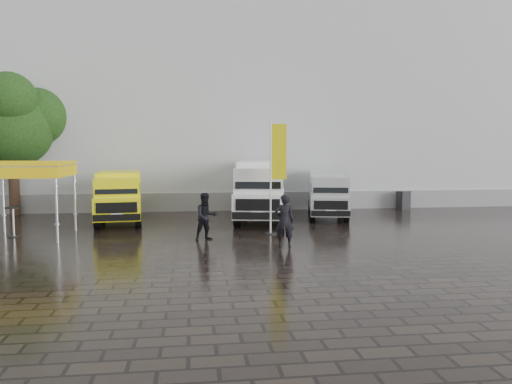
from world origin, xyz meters
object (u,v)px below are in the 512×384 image
(canopy_tent, at_px, (26,167))
(wheelie_bin, at_px, (403,200))
(van_white, at_px, (261,191))
(cocktail_table, at_px, (14,222))
(van_yellow, at_px, (119,198))
(van_silver, at_px, (327,194))
(person_tent, at_px, (206,217))
(flagpole, at_px, (275,171))
(person_front, at_px, (284,220))

(canopy_tent, distance_m, wheelie_bin, 19.31)
(van_white, height_order, cocktail_table, van_white)
(van_yellow, relative_size, wheelie_bin, 4.94)
(van_silver, distance_m, person_tent, 8.22)
(flagpole, xyz_separation_m, wheelie_bin, (8.48, 7.10, -2.00))
(van_yellow, distance_m, wheelie_bin, 15.45)
(canopy_tent, relative_size, cocktail_table, 2.60)
(flagpole, xyz_separation_m, cocktail_table, (-10.12, 0.60, -1.93))
(person_front, bearing_deg, van_yellow, -35.02)
(van_white, xyz_separation_m, wheelie_bin, (8.51, 3.21, -0.89))
(wheelie_bin, bearing_deg, van_yellow, 178.38)
(person_front, height_order, person_tent, person_front)
(van_yellow, height_order, wheelie_bin, van_yellow)
(van_silver, xyz_separation_m, person_front, (-3.47, -7.07, -0.23))
(van_white, bearing_deg, van_silver, 19.99)
(canopy_tent, xyz_separation_m, cocktail_table, (-0.63, 0.23, -2.13))
(van_yellow, distance_m, van_white, 6.59)
(van_white, distance_m, person_tent, 5.62)
(cocktail_table, bearing_deg, van_white, 18.06)
(van_yellow, xyz_separation_m, person_front, (6.51, -6.48, -0.24))
(canopy_tent, height_order, wheelie_bin, canopy_tent)
(van_yellow, xyz_separation_m, canopy_tent, (-2.88, -3.51, 1.55))
(cocktail_table, relative_size, wheelie_bin, 1.14)
(wheelie_bin, xyz_separation_m, person_tent, (-11.25, -8.09, 0.37))
(person_tent, bearing_deg, flagpole, -0.12)
(wheelie_bin, distance_m, person_front, 12.95)
(cocktail_table, height_order, person_tent, person_tent)
(canopy_tent, bearing_deg, person_tent, -11.45)
(canopy_tent, bearing_deg, van_white, 20.40)
(person_front, bearing_deg, flagpole, -82.41)
(van_yellow, bearing_deg, flagpole, -36.45)
(canopy_tent, bearing_deg, van_silver, 17.70)
(person_front, bearing_deg, van_silver, -106.29)
(van_white, xyz_separation_m, van_silver, (3.40, 0.58, -0.25))
(canopy_tent, bearing_deg, wheelie_bin, 20.51)
(cocktail_table, relative_size, person_front, 0.63)
(person_tent, bearing_deg, van_silver, 21.90)
(van_silver, height_order, person_front, van_silver)
(van_yellow, height_order, van_white, van_white)
(van_white, bearing_deg, person_tent, -109.01)
(cocktail_table, bearing_deg, person_front, -17.72)
(canopy_tent, height_order, person_tent, canopy_tent)
(wheelie_bin, relative_size, person_tent, 0.58)
(van_yellow, bearing_deg, canopy_tent, -135.36)
(wheelie_bin, bearing_deg, canopy_tent, -173.12)
(van_silver, relative_size, person_front, 2.89)
(canopy_tent, xyz_separation_m, wheelie_bin, (17.97, 6.72, -2.20))
(wheelie_bin, bearing_deg, person_front, -145.15)
(flagpole, xyz_separation_m, person_front, (-0.10, -2.60, -1.59))
(van_white, height_order, canopy_tent, canopy_tent)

